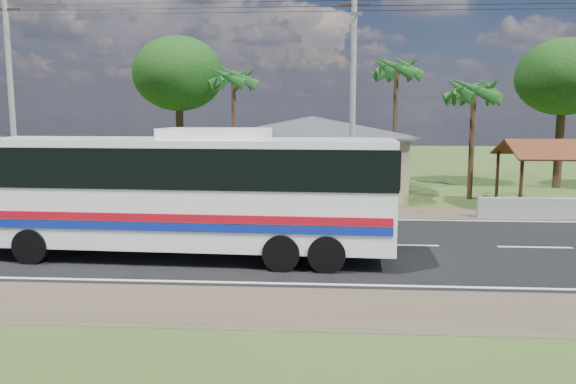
{
  "coord_description": "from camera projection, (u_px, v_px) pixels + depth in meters",
  "views": [
    {
      "loc": [
        1.81,
        -19.29,
        4.6
      ],
      "look_at": [
        0.44,
        1.0,
        1.71
      ],
      "focal_mm": 35.0,
      "sensor_mm": 36.0,
      "label": 1
    }
  ],
  "objects": [
    {
      "name": "house",
      "position": [
        312.0,
        147.0,
        32.22
      ],
      "size": [
        12.4,
        10.0,
        5.0
      ],
      "color": "tan",
      "rests_on": "ground"
    },
    {
      "name": "ground",
      "position": [
        274.0,
        244.0,
        19.82
      ],
      "size": [
        120.0,
        120.0,
        0.0
      ],
      "primitive_type": "plane",
      "color": "#304719",
      "rests_on": "ground"
    },
    {
      "name": "tree_behind_house",
      "position": [
        178.0,
        74.0,
        37.14
      ],
      "size": [
        6.0,
        6.0,
        9.61
      ],
      "color": "#47301E",
      "rests_on": "ground"
    },
    {
      "name": "motorcycle",
      "position": [
        566.0,
        204.0,
        25.52
      ],
      "size": [
        1.87,
        0.78,
        0.96
      ],
      "primitive_type": "imported",
      "rotation": [
        0.0,
        0.0,
        1.49
      ],
      "color": "black",
      "rests_on": "ground"
    },
    {
      "name": "waiting_shed",
      "position": [
        559.0,
        152.0,
        26.96
      ],
      "size": [
        5.2,
        4.48,
        3.35
      ],
      "color": "#372114",
      "rests_on": "ground"
    },
    {
      "name": "palm_near",
      "position": [
        474.0,
        91.0,
        29.25
      ],
      "size": [
        2.8,
        2.8,
        6.7
      ],
      "color": "#47301E",
      "rests_on": "ground"
    },
    {
      "name": "tree_behind_shed",
      "position": [
        564.0,
        77.0,
        33.62
      ],
      "size": [
        5.6,
        5.6,
        9.02
      ],
      "color": "#47301E",
      "rests_on": "ground"
    },
    {
      "name": "palm_mid",
      "position": [
        396.0,
        70.0,
        33.72
      ],
      "size": [
        2.8,
        2.8,
        8.2
      ],
      "color": "#47301E",
      "rests_on": "ground"
    },
    {
      "name": "palm_far",
      "position": [
        233.0,
        79.0,
        34.96
      ],
      "size": [
        2.8,
        2.8,
        7.7
      ],
      "color": "#47301E",
      "rests_on": "ground"
    },
    {
      "name": "concrete_barrier",
      "position": [
        559.0,
        208.0,
        24.49
      ],
      "size": [
        7.0,
        0.3,
        0.9
      ],
      "primitive_type": "cube",
      "color": "#9E9E99",
      "rests_on": "ground"
    },
    {
      "name": "road",
      "position": [
        274.0,
        243.0,
        19.82
      ],
      "size": [
        120.0,
        16.0,
        0.03
      ],
      "color": "black",
      "rests_on": "ground"
    },
    {
      "name": "coach_bus",
      "position": [
        182.0,
        184.0,
        17.65
      ],
      "size": [
        13.38,
        3.35,
        4.12
      ],
      "rotation": [
        0.0,
        0.0,
        -0.04
      ],
      "color": "white",
      "rests_on": "ground"
    },
    {
      "name": "utility_poles",
      "position": [
        346.0,
        86.0,
        25.24
      ],
      "size": [
        32.8,
        2.22,
        11.0
      ],
      "color": "#9E9E99",
      "rests_on": "ground"
    }
  ]
}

